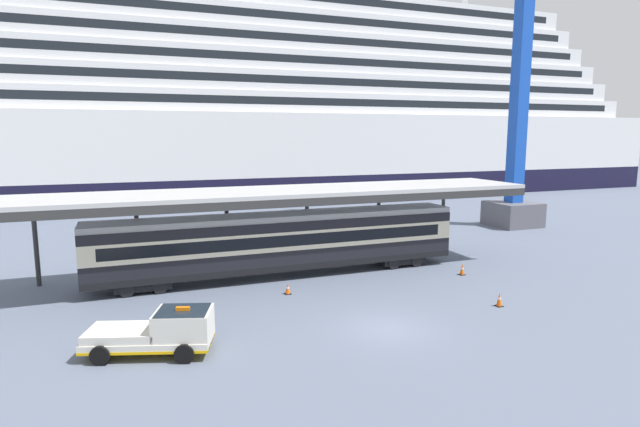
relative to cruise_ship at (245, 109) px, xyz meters
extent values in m
plane|color=slate|center=(-5.66, -54.48, -12.78)|extent=(400.00, 400.00, 0.00)
cube|color=black|center=(-0.11, 0.01, -11.00)|extent=(134.32, 22.16, 3.57)
cube|color=silver|center=(-0.11, 0.01, -5.05)|extent=(134.32, 22.16, 8.32)
cube|color=silver|center=(-0.11, 0.01, 0.48)|extent=(123.58, 20.39, 2.73)
cube|color=black|center=(-0.11, -10.13, 0.61)|extent=(118.21, 0.12, 0.98)
cube|color=silver|center=(-0.11, 0.01, 3.21)|extent=(118.64, 19.57, 2.73)
cube|color=black|center=(-0.11, -9.73, 3.34)|extent=(113.48, 0.12, 0.98)
cube|color=silver|center=(-0.11, 0.01, 5.94)|extent=(113.69, 18.76, 2.73)
cube|color=black|center=(-0.11, -9.32, 6.08)|extent=(108.75, 0.12, 0.98)
cube|color=silver|center=(-0.11, 0.01, 8.67)|extent=(108.75, 17.94, 2.73)
cube|color=black|center=(-0.11, -8.91, 8.81)|extent=(104.02, 0.12, 0.98)
cube|color=silver|center=(-0.11, 0.01, 11.40)|extent=(103.81, 17.13, 2.73)
cube|color=black|center=(-0.11, -8.50, 11.54)|extent=(99.29, 0.12, 0.98)
cube|color=silver|center=(-0.11, 0.01, 14.14)|extent=(98.86, 16.31, 2.73)
cylinder|color=silver|center=(37.50, 0.01, 16.98)|extent=(1.00, 1.00, 2.95)
cube|color=#B5B5B5|center=(-7.76, -43.34, -7.30)|extent=(34.63, 6.08, 0.25)
cube|color=#2F2F2F|center=(-7.76, -46.28, -7.68)|extent=(34.63, 0.20, 0.50)
cylinder|color=#2F2F2F|center=(-22.19, -40.70, -10.11)|extent=(0.28, 0.28, 5.36)
cylinder|color=#2F2F2F|center=(-16.42, -40.70, -10.11)|extent=(0.28, 0.28, 5.36)
cylinder|color=#2F2F2F|center=(-10.65, -40.70, -10.11)|extent=(0.28, 0.28, 5.36)
cylinder|color=#2F2F2F|center=(-4.87, -40.70, -10.11)|extent=(0.28, 0.28, 5.36)
cylinder|color=#2F2F2F|center=(0.90, -40.70, -10.11)|extent=(0.28, 0.28, 5.36)
cylinder|color=#2F2F2F|center=(6.67, -40.70, -10.11)|extent=(0.28, 0.28, 5.36)
cube|color=black|center=(-7.76, -43.84, -11.93)|extent=(23.77, 2.80, 0.40)
cube|color=black|center=(-7.76, -43.84, -11.28)|extent=(23.77, 2.80, 0.90)
cube|color=beige|center=(-7.76, -43.84, -10.23)|extent=(23.77, 2.80, 1.20)
cube|color=black|center=(-7.76, -45.21, -10.18)|extent=(21.86, 0.08, 0.72)
cube|color=black|center=(-7.76, -43.84, -9.33)|extent=(23.77, 2.80, 0.60)
cube|color=#A1A1A1|center=(-7.76, -43.84, -8.85)|extent=(23.77, 2.69, 0.36)
cube|color=black|center=(-16.32, -43.84, -12.33)|extent=(3.20, 2.35, 0.50)
cylinder|color=black|center=(-17.22, -45.02, -12.36)|extent=(0.84, 0.12, 0.84)
cylinder|color=black|center=(-15.42, -45.02, -12.36)|extent=(0.84, 0.12, 0.84)
cube|color=black|center=(0.80, -43.84, -12.33)|extent=(3.20, 2.35, 0.50)
cylinder|color=black|center=(-0.10, -45.02, -12.36)|extent=(0.84, 0.12, 0.84)
cylinder|color=black|center=(1.70, -45.02, -12.36)|extent=(0.84, 0.12, 0.84)
cube|color=silver|center=(-16.40, -53.36, -12.20)|extent=(5.56, 3.52, 0.36)
cube|color=#F2B20C|center=(-16.40, -53.36, -12.33)|extent=(5.57, 3.54, 0.12)
cube|color=silver|center=(-15.02, -53.82, -11.47)|extent=(2.77, 2.54, 1.10)
cube|color=#19232D|center=(-15.02, -53.82, -11.12)|extent=(2.55, 2.40, 0.44)
cube|color=orange|center=(-15.02, -53.82, -10.84)|extent=(0.59, 0.36, 0.16)
cube|color=silver|center=(-17.39, -53.04, -11.84)|extent=(3.37, 2.73, 0.36)
cylinder|color=black|center=(-14.51, -52.93, -12.38)|extent=(0.84, 0.49, 0.80)
cylinder|color=black|center=(-15.13, -54.83, -12.38)|extent=(0.84, 0.49, 0.80)
cylinder|color=black|center=(-17.67, -51.89, -12.38)|extent=(0.84, 0.49, 0.80)
cylinder|color=black|center=(-18.30, -53.79, -12.38)|extent=(0.84, 0.49, 0.80)
cube|color=black|center=(1.43, -53.77, -12.76)|extent=(0.36, 0.36, 0.04)
cone|color=#EA590F|center=(1.43, -53.77, -12.38)|extent=(0.30, 0.30, 0.72)
cylinder|color=white|center=(1.43, -53.77, -12.35)|extent=(0.17, 0.17, 0.10)
cube|color=black|center=(-8.53, -47.66, -12.76)|extent=(0.36, 0.36, 0.04)
cone|color=#EA590F|center=(-8.53, -47.66, -12.44)|extent=(0.30, 0.30, 0.60)
cylinder|color=white|center=(-8.53, -47.66, -12.41)|extent=(0.17, 0.17, 0.08)
cube|color=black|center=(3.39, -47.85, -12.76)|extent=(0.36, 0.36, 0.04)
cone|color=#EA590F|center=(3.39, -47.85, -12.39)|extent=(0.30, 0.30, 0.71)
cylinder|color=white|center=(3.39, -47.85, -12.35)|extent=(0.17, 0.17, 0.10)
cube|color=#595960|center=(19.31, -34.37, -11.58)|extent=(4.40, 4.40, 2.40)
cube|color=blue|center=(19.31, -34.37, 6.07)|extent=(1.30, 1.30, 32.91)
camera|label=1|loc=(-17.02, -75.05, -3.64)|focal=28.83mm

